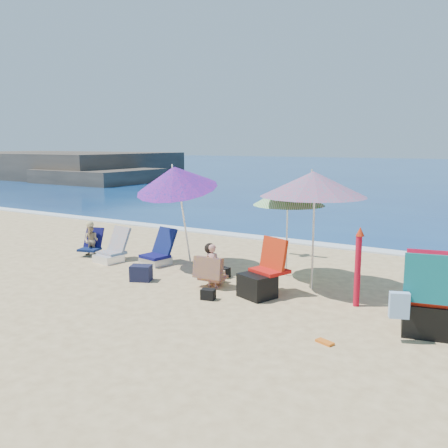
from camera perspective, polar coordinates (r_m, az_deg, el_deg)
The scene contains 18 objects.
ground at distance 8.29m, azimuth -1.85°, elevation -8.68°, with size 120.00×120.00×0.00m.
foam at distance 12.72m, azimuth 10.83°, elevation -2.33°, with size 120.00×0.50×0.04m.
headland at distance 41.18m, azimuth -18.96°, elevation 6.13°, with size 20.50×11.50×2.60m.
umbrella_turquoise at distance 8.58m, azimuth 10.48°, elevation 4.65°, with size 2.36×2.36×2.14m.
umbrella_striped at distance 9.32m, azimuth 7.69°, elevation 3.42°, with size 1.73×1.73×1.85m.
umbrella_blue at distance 9.98m, azimuth -5.73°, elevation 5.41°, with size 1.81×1.88×2.30m.
furled_umbrella at distance 7.97m, azimuth 15.52°, elevation -4.45°, with size 0.14×0.14×1.29m.
chair_navy at distance 10.58m, azimuth -7.82°, elevation -3.61°, with size 0.68×0.78×0.77m.
chair_rainbow at distance 11.02m, azimuth -13.08°, elevation -3.28°, with size 0.61×0.78×0.74m.
camp_chair_left at distance 8.30m, azimuth 4.38°, elevation -6.55°, with size 0.80×0.91×0.98m.
camp_chair_right at distance 7.19m, azimuth 22.71°, elevation -8.75°, with size 0.82×1.05×1.17m.
person_center at distance 8.77m, azimuth -1.56°, elevation -5.00°, with size 0.56×0.47×0.81m.
person_left at distance 11.67m, azimuth -15.37°, elevation -1.83°, with size 0.60×0.67×0.80m.
bag_navy_a at distance 9.37m, azimuth -9.75°, elevation -5.72°, with size 0.46×0.41×0.30m.
bag_black_a at distance 9.49m, azimuth -0.18°, elevation -5.71°, with size 0.28×0.22×0.19m.
bag_tan at distance 9.13m, azimuth -0.85°, elevation -6.21°, with size 0.28×0.21×0.23m.
bag_black_b at distance 8.18m, azimuth -1.89°, elevation -8.29°, with size 0.26×0.20×0.18m.
orange_item at distance 6.63m, azimuth 11.80°, elevation -13.47°, with size 0.27×0.19×0.03m.
Camera 1 is at (4.32, -6.59, 2.57)m, focal length 38.79 mm.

